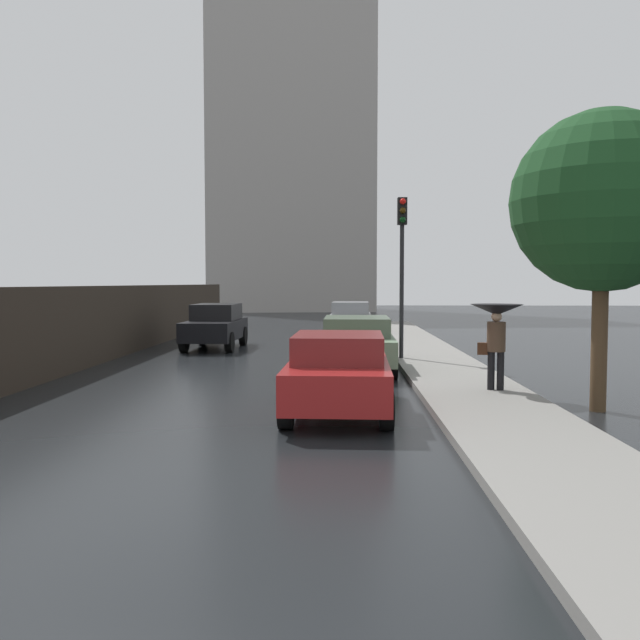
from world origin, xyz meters
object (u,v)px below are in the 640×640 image
Objects in this scene: car_black_mid_road at (216,325)px; car_green_far_lane at (357,342)px; car_red_near_kerb at (339,372)px; street_tree_near at (603,202)px; car_silver_behind_camera at (350,318)px; traffic_light at (402,248)px; pedestrian_with_umbrella_near at (496,322)px.

car_black_mid_road is 0.90× the size of car_green_far_lane.
car_red_near_kerb is 0.78× the size of street_tree_near.
street_tree_near reaches higher than car_silver_behind_camera.
car_black_mid_road is 7.34m from car_silver_behind_camera.
car_green_far_lane is at bearing 131.04° from car_black_mid_road.
street_tree_near reaches higher than car_green_far_lane.
car_silver_behind_camera reaches higher than car_green_far_lane.
traffic_light is at bearing 111.94° from street_tree_near.
pedestrian_with_umbrella_near is at bearing 31.06° from car_red_near_kerb.
car_silver_behind_camera is 0.79× the size of street_tree_near.
pedestrian_with_umbrella_near is (7.35, -9.47, 0.69)m from car_black_mid_road.
car_red_near_kerb is at bearing -175.94° from street_tree_near.
street_tree_near is at bearing -50.88° from car_green_far_lane.
car_red_near_kerb is 5.56m from car_green_far_lane.
car_silver_behind_camera is at bearing 97.66° from traffic_light.
car_green_far_lane is (-0.02, -11.28, -0.02)m from car_silver_behind_camera.
car_black_mid_road is at bearing 128.97° from street_tree_near.
car_red_near_kerb is at bearing 112.15° from car_black_mid_road.
traffic_light is (1.28, -9.55, 2.48)m from car_silver_behind_camera.
street_tree_near is (4.56, 0.32, 2.93)m from car_red_near_kerb.
car_silver_behind_camera is at bearing 90.07° from car_red_near_kerb.
traffic_light is at bearing 148.14° from car_black_mid_road.
car_silver_behind_camera is (4.73, 5.61, -0.04)m from car_black_mid_road.
street_tree_near is at bearing -74.35° from car_silver_behind_camera.
street_tree_near is at bearing 130.34° from car_black_mid_road.
car_black_mid_road is at bearing 146.77° from traffic_light.
street_tree_near reaches higher than pedestrian_with_umbrella_near.
car_black_mid_road is 14.30m from street_tree_near.
car_red_near_kerb is 7.90m from traffic_light.
traffic_light reaches higher than car_red_near_kerb.
car_silver_behind_camera is (0.47, 16.83, 0.04)m from car_red_near_kerb.
car_red_near_kerb is at bearing 40.95° from pedestrian_with_umbrella_near.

